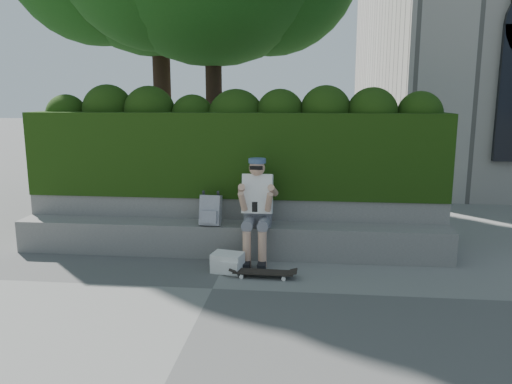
# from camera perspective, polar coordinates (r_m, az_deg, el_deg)

# --- Properties ---
(ground) EXTENTS (80.00, 80.00, 0.00)m
(ground) POSITION_cam_1_polar(r_m,az_deg,el_deg) (5.87, -5.01, -10.95)
(ground) COLOR slate
(ground) RESTS_ON ground
(bench_ledge) EXTENTS (6.00, 0.45, 0.45)m
(bench_ledge) POSITION_cam_1_polar(r_m,az_deg,el_deg) (6.96, -3.07, -5.41)
(bench_ledge) COLOR gray
(bench_ledge) RESTS_ON ground
(planter_wall) EXTENTS (6.00, 0.50, 0.75)m
(planter_wall) POSITION_cam_1_polar(r_m,az_deg,el_deg) (7.37, -2.50, -3.25)
(planter_wall) COLOR gray
(planter_wall) RESTS_ON ground
(hedge) EXTENTS (6.00, 1.00, 1.20)m
(hedge) POSITION_cam_1_polar(r_m,az_deg,el_deg) (7.41, -2.31, 4.50)
(hedge) COLOR black
(hedge) RESTS_ON planter_wall
(person) EXTENTS (0.40, 0.76, 1.38)m
(person) POSITION_cam_1_polar(r_m,az_deg,el_deg) (6.60, 0.12, -1.57)
(person) COLOR slate
(person) RESTS_ON ground
(skateboard) EXTENTS (0.74, 0.21, 0.08)m
(skateboard) POSITION_cam_1_polar(r_m,az_deg,el_deg) (6.16, 0.83, -9.18)
(skateboard) COLOR black
(skateboard) RESTS_ON ground
(backpack_plaid) EXTENTS (0.29, 0.17, 0.41)m
(backpack_plaid) POSITION_cam_1_polar(r_m,az_deg,el_deg) (6.79, -5.21, -2.09)
(backpack_plaid) COLOR silver
(backpack_plaid) RESTS_ON bench_ledge
(backpack_ground) EXTENTS (0.42, 0.34, 0.24)m
(backpack_ground) POSITION_cam_1_polar(r_m,az_deg,el_deg) (6.34, -3.26, -8.04)
(backpack_ground) COLOR white
(backpack_ground) RESTS_ON ground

